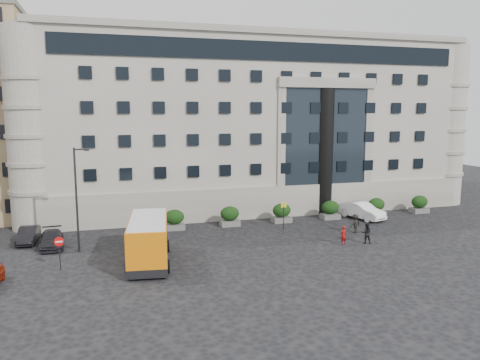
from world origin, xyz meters
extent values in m
plane|color=black|center=(0.00, 0.00, 0.00)|extent=(120.00, 120.00, 0.00)
cube|color=gray|center=(6.00, 22.00, 9.00)|extent=(44.00, 24.00, 18.00)
cylinder|color=black|center=(12.00, 10.30, 6.50)|extent=(1.80, 1.80, 13.00)
cube|color=#5F5F5C|center=(-4.00, 7.80, 0.25)|extent=(1.80, 1.20, 0.50)
ellipsoid|color=black|center=(-4.00, 7.80, 1.17)|extent=(1.80, 1.26, 1.34)
cube|color=#5F5F5C|center=(1.20, 7.80, 0.25)|extent=(1.80, 1.20, 0.50)
ellipsoid|color=black|center=(1.20, 7.80, 1.17)|extent=(1.80, 1.26, 1.34)
cube|color=#5F5F5C|center=(6.40, 7.80, 0.25)|extent=(1.80, 1.20, 0.50)
ellipsoid|color=black|center=(6.40, 7.80, 1.17)|extent=(1.80, 1.26, 1.34)
cube|color=#5F5F5C|center=(11.60, 7.80, 0.25)|extent=(1.80, 1.20, 0.50)
ellipsoid|color=black|center=(11.60, 7.80, 1.17)|extent=(1.80, 1.26, 1.34)
cube|color=#5F5F5C|center=(16.80, 7.80, 0.25)|extent=(1.80, 1.20, 0.50)
ellipsoid|color=black|center=(16.80, 7.80, 1.17)|extent=(1.80, 1.26, 1.34)
cube|color=#5F5F5C|center=(22.00, 7.80, 0.25)|extent=(1.80, 1.20, 0.50)
ellipsoid|color=black|center=(22.00, 7.80, 1.17)|extent=(1.80, 1.26, 1.34)
cylinder|color=#262628|center=(-12.00, 3.00, 4.00)|extent=(0.16, 0.16, 8.00)
cylinder|color=#262628|center=(-11.55, 3.00, 7.85)|extent=(0.90, 0.12, 0.12)
cube|color=black|center=(-11.10, 3.00, 7.80)|extent=(0.35, 0.18, 0.14)
cylinder|color=#262628|center=(5.50, 5.00, 1.25)|extent=(0.08, 0.08, 2.50)
cube|color=yellow|center=(5.50, 5.00, 2.30)|extent=(0.50, 0.06, 0.45)
cylinder|color=#262628|center=(-13.00, -1.00, 1.10)|extent=(0.08, 0.08, 2.20)
cylinder|color=red|center=(-13.00, -1.06, 2.00)|extent=(0.64, 0.05, 0.64)
cube|color=white|center=(-13.00, -1.10, 2.00)|extent=(0.45, 0.04, 0.10)
cube|color=orange|center=(-7.08, -1.04, 1.84)|extent=(3.52, 7.83, 2.59)
cube|color=black|center=(-7.08, -1.04, 0.45)|extent=(3.56, 7.88, 0.55)
cube|color=black|center=(-7.08, -1.04, 2.11)|extent=(3.37, 6.19, 1.14)
cube|color=silver|center=(-7.08, -1.04, 3.09)|extent=(3.34, 7.44, 0.18)
cylinder|color=black|center=(-8.67, -3.28, 0.45)|extent=(0.39, 0.93, 0.90)
cylinder|color=black|center=(-6.09, -3.61, 0.45)|extent=(0.39, 0.93, 0.90)
cylinder|color=black|center=(-8.07, 1.52, 0.45)|extent=(0.39, 0.93, 0.90)
cylinder|color=black|center=(-5.49, 1.20, 0.45)|extent=(0.39, 0.93, 0.90)
cube|color=maroon|center=(-17.56, 18.90, 1.40)|extent=(2.28, 3.37, 2.25)
cube|color=maroon|center=(-17.41, 16.56, 1.04)|extent=(2.07, 1.57, 1.53)
cube|color=black|center=(-17.37, 15.93, 1.35)|extent=(1.72, 0.23, 0.72)
cylinder|color=black|center=(-18.40, 16.59, 0.38)|extent=(0.28, 0.77, 0.76)
cylinder|color=black|center=(-16.42, 16.72, 0.38)|extent=(0.28, 0.77, 0.76)
cylinder|color=black|center=(-18.59, 19.55, 0.38)|extent=(0.28, 0.77, 0.76)
cylinder|color=black|center=(-16.62, 19.68, 0.38)|extent=(0.28, 0.77, 0.76)
imported|color=black|center=(-16.11, 6.85, 0.65)|extent=(1.52, 3.98, 1.30)
imported|color=black|center=(-14.13, 4.98, 0.63)|extent=(2.11, 4.49, 1.27)
imported|color=black|center=(-17.00, 15.21, 0.62)|extent=(2.76, 4.71, 1.23)
imported|color=white|center=(14.63, 7.00, 0.82)|extent=(3.23, 5.30, 1.65)
imported|color=maroon|center=(8.39, -0.81, 0.78)|extent=(0.62, 0.46, 1.56)
imported|color=black|center=(10.38, -0.96, 0.84)|extent=(1.00, 0.90, 1.68)
imported|color=black|center=(11.21, 2.26, 0.83)|extent=(1.22, 0.94, 1.67)
camera|label=1|loc=(-9.72, -33.64, 10.65)|focal=35.00mm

